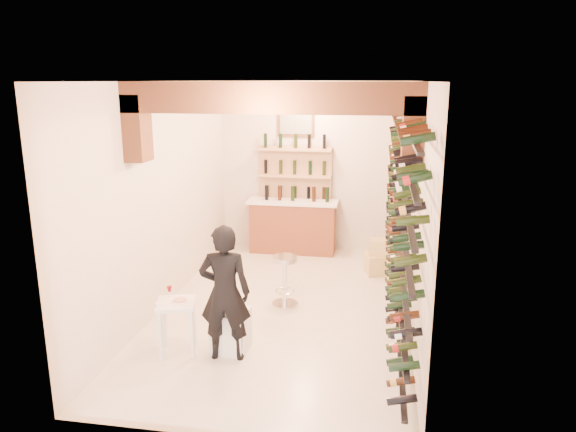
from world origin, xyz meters
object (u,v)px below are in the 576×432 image
object	(u,v)px
chrome_barstool	(285,277)
tasting_table	(177,311)
wine_rack	(397,208)
back_counter	(293,225)
crate_lower	(382,264)
white_stool	(231,331)
person	(225,293)

from	to	relation	value
chrome_barstool	tasting_table	bearing A→B (deg)	-122.83
wine_rack	back_counter	distance (m)	3.38
wine_rack	crate_lower	size ratio (longest dim) A/B	10.08
back_counter	chrome_barstool	world-z (taller)	back_counter
wine_rack	chrome_barstool	xyz separation A→B (m)	(-1.54, 0.10, -1.11)
back_counter	white_stool	world-z (taller)	back_counter
white_stool	back_counter	bearing A→B (deg)	88.19
wine_rack	back_counter	xyz separation A→B (m)	(-1.83, 2.65, -1.02)
crate_lower	chrome_barstool	bearing A→B (deg)	-131.60
tasting_table	person	xyz separation A→B (m)	(0.62, -0.03, 0.28)
wine_rack	person	world-z (taller)	wine_rack
tasting_table	crate_lower	world-z (taller)	tasting_table
crate_lower	wine_rack	bearing A→B (deg)	-85.56
back_counter	white_stool	bearing A→B (deg)	-91.81
tasting_table	chrome_barstool	world-z (taller)	tasting_table
chrome_barstool	crate_lower	world-z (taller)	chrome_barstool
chrome_barstool	back_counter	bearing A→B (deg)	96.45
white_stool	chrome_barstool	bearing A→B (deg)	74.08
wine_rack	tasting_table	distance (m)	3.15
tasting_table	white_stool	bearing A→B (deg)	-2.85
back_counter	crate_lower	world-z (taller)	back_counter
wine_rack	back_counter	size ratio (longest dim) A/B	3.35
wine_rack	white_stool	distance (m)	2.71
person	crate_lower	bearing A→B (deg)	-126.54
person	chrome_barstool	size ratio (longest dim) A/B	2.19
back_counter	tasting_table	distance (m)	4.22
person	chrome_barstool	bearing A→B (deg)	-111.36
back_counter	crate_lower	distance (m)	1.99
white_stool	person	bearing A→B (deg)	-91.63
person	wine_rack	bearing A→B (deg)	-148.87
back_counter	tasting_table	world-z (taller)	back_counter
wine_rack	chrome_barstool	world-z (taller)	wine_rack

